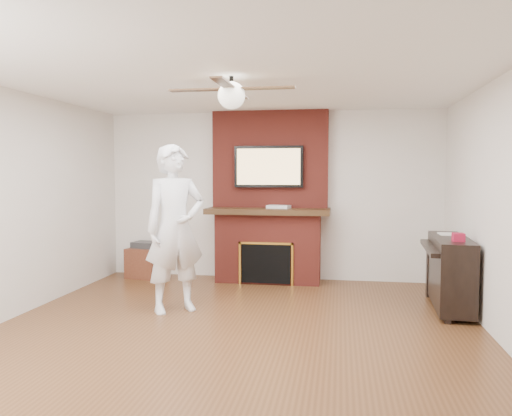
% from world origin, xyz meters
% --- Properties ---
extents(room_shell, '(5.36, 5.86, 2.86)m').
position_xyz_m(room_shell, '(0.00, 0.00, 1.25)').
color(room_shell, '#4D2D16').
rests_on(room_shell, ground).
extents(fireplace, '(1.78, 0.64, 2.50)m').
position_xyz_m(fireplace, '(0.00, 2.55, 1.00)').
color(fireplace, maroon).
rests_on(fireplace, ground).
extents(tv, '(1.00, 0.08, 0.60)m').
position_xyz_m(tv, '(0.00, 2.50, 1.68)').
color(tv, black).
rests_on(tv, fireplace).
extents(ceiling_fan, '(1.21, 1.21, 0.31)m').
position_xyz_m(ceiling_fan, '(-0.00, 0.00, 2.33)').
color(ceiling_fan, black).
rests_on(ceiling_fan, room_shell).
extents(person, '(0.84, 0.80, 1.91)m').
position_xyz_m(person, '(-0.83, 0.75, 0.96)').
color(person, silver).
rests_on(person, ground).
extents(side_table, '(0.54, 0.54, 0.54)m').
position_xyz_m(side_table, '(-1.89, 2.48, 0.25)').
color(side_table, '#552718').
rests_on(side_table, ground).
extents(piano, '(0.55, 1.31, 0.94)m').
position_xyz_m(piano, '(2.29, 1.35, 0.45)').
color(piano, black).
rests_on(piano, ground).
extents(cable_box, '(0.35, 0.25, 0.05)m').
position_xyz_m(cable_box, '(0.15, 2.45, 1.10)').
color(cable_box, silver).
rests_on(cable_box, fireplace).
extents(candle_orange, '(0.07, 0.07, 0.12)m').
position_xyz_m(candle_orange, '(-0.20, 2.29, 0.06)').
color(candle_orange, '#C87517').
rests_on(candle_orange, ground).
extents(candle_green, '(0.07, 0.07, 0.09)m').
position_xyz_m(candle_green, '(-0.01, 2.32, 0.05)').
color(candle_green, '#327D32').
rests_on(candle_green, ground).
extents(candle_cream, '(0.09, 0.09, 0.10)m').
position_xyz_m(candle_cream, '(0.09, 2.31, 0.05)').
color(candle_cream, beige).
rests_on(candle_cream, ground).
extents(candle_blue, '(0.07, 0.07, 0.08)m').
position_xyz_m(candle_blue, '(0.13, 2.34, 0.04)').
color(candle_blue, '#3764A7').
rests_on(candle_blue, ground).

